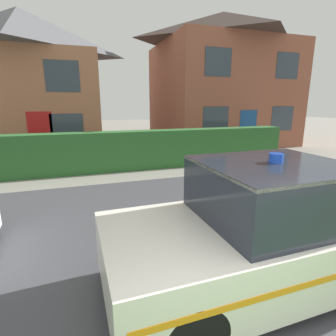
{
  "coord_description": "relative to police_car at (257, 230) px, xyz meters",
  "views": [
    {
      "loc": [
        -1.15,
        -0.51,
        2.44
      ],
      "look_at": [
        0.64,
        4.81,
        1.05
      ],
      "focal_mm": 28.0,
      "sensor_mm": 36.0,
      "label": 1
    }
  ],
  "objects": [
    {
      "name": "road_strip",
      "position": [
        -0.99,
        1.98,
        -0.79
      ],
      "size": [
        28.0,
        6.7,
        0.01
      ],
      "primitive_type": "cube",
      "color": "#424247",
      "rests_on": "ground"
    },
    {
      "name": "garden_hedge",
      "position": [
        -0.08,
        6.99,
        -0.07
      ],
      "size": [
        12.34,
        0.72,
        1.44
      ],
      "primitive_type": "cube",
      "color": "#2D662D",
      "rests_on": "ground"
    },
    {
      "name": "police_car",
      "position": [
        0.0,
        0.0,
        0.0
      ],
      "size": [
        3.9,
        1.9,
        1.81
      ],
      "rotation": [
        0.0,
        0.0,
        3.16
      ],
      "color": "black",
      "rests_on": "road_strip"
    },
    {
      "name": "house_left",
      "position": [
        -4.53,
        12.65,
        2.71
      ],
      "size": [
        7.08,
        5.67,
        6.87
      ],
      "color": "#A86B4C",
      "rests_on": "ground"
    },
    {
      "name": "house_right",
      "position": [
        6.32,
        12.39,
        3.09
      ],
      "size": [
        7.74,
        6.92,
        7.63
      ],
      "color": "#93513D",
      "rests_on": "ground"
    }
  ]
}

